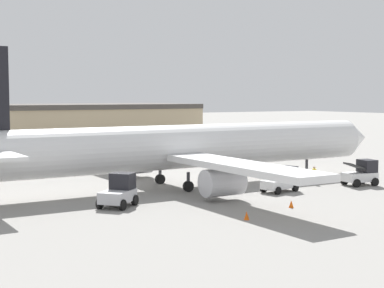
{
  "coord_description": "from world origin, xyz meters",
  "views": [
    {
      "loc": [
        -27.33,
        -44.13,
        7.97
      ],
      "look_at": [
        0.0,
        0.0,
        3.76
      ],
      "focal_mm": 55.0,
      "sensor_mm": 36.0,
      "label": 1
    }
  ],
  "objects_px": {
    "baggage_tug": "(282,180)",
    "safety_cone_far": "(247,216)",
    "airplane": "(182,147)",
    "pushback_tug": "(119,192)",
    "belt_loader_truck": "(362,173)",
    "safety_cone_near": "(291,204)",
    "ground_crew_worker": "(314,175)"
  },
  "relations": [
    {
      "from": "ground_crew_worker",
      "to": "safety_cone_near",
      "type": "bearing_deg",
      "value": 4.53
    },
    {
      "from": "baggage_tug",
      "to": "safety_cone_near",
      "type": "height_order",
      "value": "baggage_tug"
    },
    {
      "from": "airplane",
      "to": "baggage_tug",
      "type": "xyz_separation_m",
      "value": [
        5.83,
        -6.56,
        -2.55
      ]
    },
    {
      "from": "safety_cone_near",
      "to": "safety_cone_far",
      "type": "distance_m",
      "value": 5.48
    },
    {
      "from": "belt_loader_truck",
      "to": "safety_cone_far",
      "type": "relative_size",
      "value": 5.63
    },
    {
      "from": "belt_loader_truck",
      "to": "safety_cone_near",
      "type": "xyz_separation_m",
      "value": [
        -12.55,
        -4.82,
        -0.8
      ]
    },
    {
      "from": "safety_cone_near",
      "to": "safety_cone_far",
      "type": "relative_size",
      "value": 1.0
    },
    {
      "from": "ground_crew_worker",
      "to": "safety_cone_far",
      "type": "height_order",
      "value": "ground_crew_worker"
    },
    {
      "from": "airplane",
      "to": "ground_crew_worker",
      "type": "bearing_deg",
      "value": -23.41
    },
    {
      "from": "baggage_tug",
      "to": "safety_cone_far",
      "type": "xyz_separation_m",
      "value": [
        -9.4,
        -7.54,
        -0.67
      ]
    },
    {
      "from": "ground_crew_worker",
      "to": "pushback_tug",
      "type": "distance_m",
      "value": 19.69
    },
    {
      "from": "safety_cone_far",
      "to": "pushback_tug",
      "type": "bearing_deg",
      "value": 120.46
    },
    {
      "from": "baggage_tug",
      "to": "airplane",
      "type": "bearing_deg",
      "value": 120.29
    },
    {
      "from": "baggage_tug",
      "to": "safety_cone_far",
      "type": "bearing_deg",
      "value": -152.61
    },
    {
      "from": "pushback_tug",
      "to": "safety_cone_far",
      "type": "height_order",
      "value": "pushback_tug"
    },
    {
      "from": "belt_loader_truck",
      "to": "airplane",
      "type": "bearing_deg",
      "value": 160.55
    },
    {
      "from": "pushback_tug",
      "to": "safety_cone_near",
      "type": "relative_size",
      "value": 6.37
    },
    {
      "from": "airplane",
      "to": "ground_crew_worker",
      "type": "distance_m",
      "value": 12.38
    },
    {
      "from": "airplane",
      "to": "safety_cone_far",
      "type": "distance_m",
      "value": 14.9
    },
    {
      "from": "airplane",
      "to": "ground_crew_worker",
      "type": "xyz_separation_m",
      "value": [
        11.06,
        -4.91,
        -2.63
      ]
    },
    {
      "from": "belt_loader_truck",
      "to": "safety_cone_near",
      "type": "relative_size",
      "value": 5.63
    },
    {
      "from": "baggage_tug",
      "to": "belt_loader_truck",
      "type": "xyz_separation_m",
      "value": [
        8.38,
        -1.09,
        0.13
      ]
    },
    {
      "from": "airplane",
      "to": "safety_cone_far",
      "type": "xyz_separation_m",
      "value": [
        -3.56,
        -14.1,
        -3.23
      ]
    },
    {
      "from": "airplane",
      "to": "baggage_tug",
      "type": "distance_m",
      "value": 9.15
    },
    {
      "from": "airplane",
      "to": "pushback_tug",
      "type": "height_order",
      "value": "airplane"
    },
    {
      "from": "baggage_tug",
      "to": "belt_loader_truck",
      "type": "relative_size",
      "value": 1.16
    },
    {
      "from": "airplane",
      "to": "safety_cone_near",
      "type": "xyz_separation_m",
      "value": [
        1.67,
        -12.48,
        -3.23
      ]
    },
    {
      "from": "airplane",
      "to": "safety_cone_near",
      "type": "relative_size",
      "value": 81.81
    },
    {
      "from": "airplane",
      "to": "belt_loader_truck",
      "type": "xyz_separation_m",
      "value": [
        14.21,
        -7.65,
        -2.43
      ]
    },
    {
      "from": "safety_cone_near",
      "to": "safety_cone_far",
      "type": "bearing_deg",
      "value": -162.72
    },
    {
      "from": "safety_cone_near",
      "to": "safety_cone_far",
      "type": "xyz_separation_m",
      "value": [
        -5.23,
        -1.63,
        0.0
      ]
    },
    {
      "from": "ground_crew_worker",
      "to": "safety_cone_far",
      "type": "xyz_separation_m",
      "value": [
        -14.62,
        -9.2,
        -0.59
      ]
    }
  ]
}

